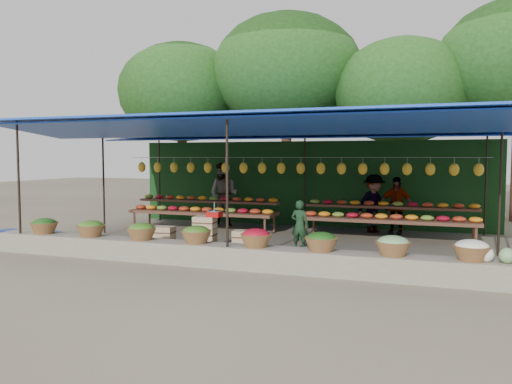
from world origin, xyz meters
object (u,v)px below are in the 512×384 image
(crate_counter, at_px, (204,238))
(weighing_scale, at_px, (214,213))
(blue_crate_front, at_px, (53,239))
(vendor_seated, at_px, (300,225))
(blue_crate_back, at_px, (10,236))

(crate_counter, bearing_deg, weighing_scale, 0.00)
(crate_counter, distance_m, blue_crate_front, 3.60)
(weighing_scale, bearing_deg, vendor_seated, 29.68)
(blue_crate_front, bearing_deg, weighing_scale, 27.65)
(blue_crate_front, xyz_separation_m, blue_crate_back, (-1.39, 0.12, -0.01))
(weighing_scale, height_order, vendor_seated, vendor_seated)
(blue_crate_front, height_order, blue_crate_back, blue_crate_front)
(crate_counter, bearing_deg, vendor_seated, 26.23)
(crate_counter, distance_m, vendor_seated, 2.10)
(crate_counter, bearing_deg, blue_crate_front, -172.06)
(crate_counter, height_order, blue_crate_front, crate_counter)
(weighing_scale, relative_size, blue_crate_front, 0.59)
(crate_counter, height_order, vendor_seated, vendor_seated)
(crate_counter, bearing_deg, blue_crate_back, -175.66)
(crate_counter, xyz_separation_m, weighing_scale, (0.25, 0.00, 0.53))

